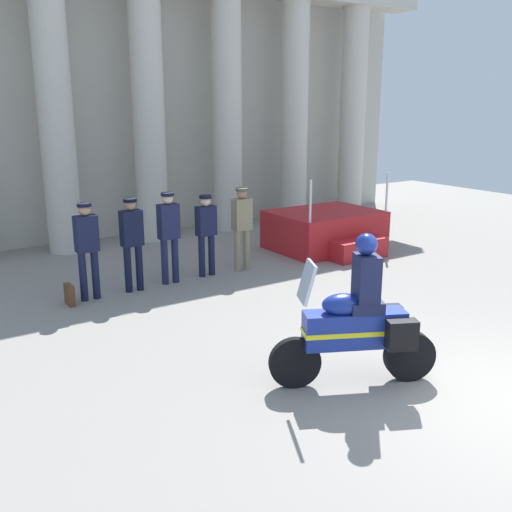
{
  "coord_description": "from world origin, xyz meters",
  "views": [
    {
      "loc": [
        -5.93,
        -3.53,
        3.4
      ],
      "look_at": [
        -1.0,
        3.83,
        1.05
      ],
      "focal_mm": 41.47,
      "sensor_mm": 36.0,
      "label": 1
    }
  ],
  "objects_px": {
    "officer_in_row_0": "(87,243)",
    "motorcycle_with_rider": "(360,323)",
    "officer_in_row_1": "(132,237)",
    "briefcase_on_ground": "(70,295)",
    "officer_in_row_4": "(242,222)",
    "officer_in_row_3": "(206,229)",
    "officer_in_row_2": "(169,231)",
    "reviewing_stand": "(327,231)"
  },
  "relations": [
    {
      "from": "officer_in_row_1",
      "to": "briefcase_on_ground",
      "type": "bearing_deg",
      "value": 3.14
    },
    {
      "from": "officer_in_row_2",
      "to": "officer_in_row_3",
      "type": "xyz_separation_m",
      "value": [
        0.82,
        0.04,
        -0.07
      ]
    },
    {
      "from": "officer_in_row_1",
      "to": "officer_in_row_4",
      "type": "relative_size",
      "value": 1.01
    },
    {
      "from": "officer_in_row_1",
      "to": "officer_in_row_2",
      "type": "height_order",
      "value": "officer_in_row_2"
    },
    {
      "from": "officer_in_row_2",
      "to": "briefcase_on_ground",
      "type": "height_order",
      "value": "officer_in_row_2"
    },
    {
      "from": "officer_in_row_4",
      "to": "motorcycle_with_rider",
      "type": "distance_m",
      "value": 5.25
    },
    {
      "from": "officer_in_row_0",
      "to": "officer_in_row_2",
      "type": "relative_size",
      "value": 0.98
    },
    {
      "from": "officer_in_row_3",
      "to": "motorcycle_with_rider",
      "type": "xyz_separation_m",
      "value": [
        -0.71,
        -5.08,
        -0.16
      ]
    },
    {
      "from": "officer_in_row_2",
      "to": "briefcase_on_ground",
      "type": "bearing_deg",
      "value": 3.37
    },
    {
      "from": "officer_in_row_0",
      "to": "officer_in_row_4",
      "type": "relative_size",
      "value": 1.01
    },
    {
      "from": "officer_in_row_1",
      "to": "motorcycle_with_rider",
      "type": "relative_size",
      "value": 0.89
    },
    {
      "from": "motorcycle_with_rider",
      "to": "briefcase_on_ground",
      "type": "bearing_deg",
      "value": -40.77
    },
    {
      "from": "reviewing_stand",
      "to": "officer_in_row_2",
      "type": "xyz_separation_m",
      "value": [
        -4.22,
        -0.39,
        0.6
      ]
    },
    {
      "from": "briefcase_on_ground",
      "to": "officer_in_row_4",
      "type": "bearing_deg",
      "value": 2.48
    },
    {
      "from": "officer_in_row_4",
      "to": "officer_in_row_1",
      "type": "bearing_deg",
      "value": -0.27
    },
    {
      "from": "officer_in_row_4",
      "to": "officer_in_row_2",
      "type": "bearing_deg",
      "value": -2.17
    },
    {
      "from": "officer_in_row_3",
      "to": "officer_in_row_4",
      "type": "height_order",
      "value": "officer_in_row_4"
    },
    {
      "from": "briefcase_on_ground",
      "to": "officer_in_row_3",
      "type": "bearing_deg",
      "value": 4.39
    },
    {
      "from": "officer_in_row_3",
      "to": "briefcase_on_ground",
      "type": "bearing_deg",
      "value": 2.8
    },
    {
      "from": "officer_in_row_1",
      "to": "officer_in_row_2",
      "type": "relative_size",
      "value": 0.98
    },
    {
      "from": "officer_in_row_0",
      "to": "officer_in_row_2",
      "type": "height_order",
      "value": "officer_in_row_2"
    },
    {
      "from": "officer_in_row_0",
      "to": "motorcycle_with_rider",
      "type": "distance_m",
      "value": 5.24
    },
    {
      "from": "officer_in_row_1",
      "to": "briefcase_on_ground",
      "type": "height_order",
      "value": "officer_in_row_1"
    },
    {
      "from": "officer_in_row_4",
      "to": "motorcycle_with_rider",
      "type": "xyz_separation_m",
      "value": [
        -1.5,
        -5.02,
        -0.21
      ]
    },
    {
      "from": "officer_in_row_1",
      "to": "reviewing_stand",
      "type": "bearing_deg",
      "value": -176.29
    },
    {
      "from": "officer_in_row_4",
      "to": "motorcycle_with_rider",
      "type": "height_order",
      "value": "motorcycle_with_rider"
    },
    {
      "from": "officer_in_row_0",
      "to": "officer_in_row_3",
      "type": "height_order",
      "value": "officer_in_row_0"
    },
    {
      "from": "officer_in_row_0",
      "to": "officer_in_row_1",
      "type": "xyz_separation_m",
      "value": [
        0.83,
        0.02,
        -0.0
      ]
    },
    {
      "from": "officer_in_row_2",
      "to": "reviewing_stand",
      "type": "bearing_deg",
      "value": -176.3
    },
    {
      "from": "officer_in_row_4",
      "to": "motorcycle_with_rider",
      "type": "bearing_deg",
      "value": 71.73
    },
    {
      "from": "officer_in_row_0",
      "to": "briefcase_on_ground",
      "type": "height_order",
      "value": "officer_in_row_0"
    },
    {
      "from": "officer_in_row_3",
      "to": "officer_in_row_2",
      "type": "bearing_deg",
      "value": 1.42
    },
    {
      "from": "officer_in_row_2",
      "to": "officer_in_row_4",
      "type": "bearing_deg",
      "value": 177.83
    },
    {
      "from": "motorcycle_with_rider",
      "to": "officer_in_row_4",
      "type": "bearing_deg",
      "value": -80.68
    },
    {
      "from": "officer_in_row_1",
      "to": "briefcase_on_ground",
      "type": "distance_m",
      "value": 1.48
    },
    {
      "from": "officer_in_row_0",
      "to": "officer_in_row_4",
      "type": "height_order",
      "value": "officer_in_row_0"
    },
    {
      "from": "officer_in_row_1",
      "to": "officer_in_row_3",
      "type": "relative_size",
      "value": 1.06
    },
    {
      "from": "officer_in_row_4",
      "to": "reviewing_stand",
      "type": "bearing_deg",
      "value": -172.7
    },
    {
      "from": "reviewing_stand",
      "to": "motorcycle_with_rider",
      "type": "height_order",
      "value": "motorcycle_with_rider"
    },
    {
      "from": "officer_in_row_2",
      "to": "officer_in_row_4",
      "type": "xyz_separation_m",
      "value": [
        1.62,
        -0.02,
        -0.03
      ]
    },
    {
      "from": "officer_in_row_1",
      "to": "motorcycle_with_rider",
      "type": "distance_m",
      "value": 5.05
    },
    {
      "from": "officer_in_row_1",
      "to": "motorcycle_with_rider",
      "type": "bearing_deg",
      "value": 98.37
    }
  ]
}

